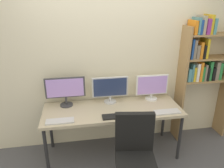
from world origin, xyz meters
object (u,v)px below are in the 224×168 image
object	(u,v)px
desk	(113,112)
computer_mouse	(132,115)
keyboard_center	(116,116)
bookshelf	(203,65)
keyboard_right	(167,112)
monitor_right	(152,86)
monitor_left	(65,90)
monitor_center	(110,89)
keyboard_left	(60,121)
office_chair	(135,164)

from	to	relation	value
desk	computer_mouse	distance (m)	0.34
desk	keyboard_center	bearing A→B (deg)	-90.00
bookshelf	keyboard_right	bearing A→B (deg)	-147.65
bookshelf	keyboard_right	size ratio (longest dim) A/B	5.61
desk	monitor_right	size ratio (longest dim) A/B	3.93
monitor_right	computer_mouse	xyz separation A→B (m)	(-0.42, -0.46, -0.19)
monitor_left	monitor_center	xyz separation A→B (m)	(0.63, 0.00, -0.03)
keyboard_left	bookshelf	bearing A→B (deg)	12.20
monitor_right	keyboard_left	world-z (taller)	monitor_right
desk	monitor_left	bearing A→B (deg)	161.47
bookshelf	computer_mouse	size ratio (longest dim) A/B	20.47
office_chair	monitor_left	size ratio (longest dim) A/B	1.80
monitor_left	office_chair	bearing A→B (deg)	-51.31
monitor_center	monitor_right	xyz separation A→B (m)	(0.63, -0.00, -0.01)
desk	keyboard_left	xyz separation A→B (m)	(-0.70, -0.23, 0.07)
bookshelf	office_chair	xyz separation A→B (m)	(-1.30, -0.97, -0.84)
bookshelf	monitor_right	xyz separation A→B (m)	(-0.80, -0.02, -0.29)
monitor_left	computer_mouse	size ratio (longest dim) A/B	5.73
office_chair	keyboard_left	size ratio (longest dim) A/B	2.85
monitor_center	keyboard_right	distance (m)	0.86
computer_mouse	monitor_center	bearing A→B (deg)	115.25
keyboard_right	monitor_left	bearing A→B (deg)	161.69
monitor_left	keyboard_left	xyz separation A→B (m)	(-0.07, -0.44, -0.23)
bookshelf	keyboard_right	world-z (taller)	bookshelf
monitor_right	keyboard_center	bearing A→B (deg)	-145.07
monitor_right	monitor_left	bearing A→B (deg)	180.00
desk	monitor_left	distance (m)	0.73
monitor_center	keyboard_left	world-z (taller)	monitor_center
office_chair	keyboard_center	bearing A→B (deg)	104.15
monitor_left	keyboard_right	world-z (taller)	monitor_left
desk	monitor_center	size ratio (longest dim) A/B	3.64
office_chair	monitor_right	bearing A→B (deg)	62.02
bookshelf	keyboard_center	xyz separation A→B (m)	(-1.43, -0.46, -0.49)
monitor_left	keyboard_left	distance (m)	0.51
bookshelf	keyboard_left	bearing A→B (deg)	-167.80
keyboard_right	keyboard_center	bearing A→B (deg)	180.00
monitor_center	computer_mouse	distance (m)	0.55
keyboard_left	desk	bearing A→B (deg)	18.11
monitor_left	keyboard_right	bearing A→B (deg)	-18.31
desk	monitor_center	distance (m)	0.34
keyboard_right	office_chair	bearing A→B (deg)	-138.52
monitor_left	computer_mouse	world-z (taller)	monitor_left
bookshelf	keyboard_center	size ratio (longest dim) A/B	5.68
monitor_right	computer_mouse	bearing A→B (deg)	-131.93
desk	office_chair	distance (m)	0.80
keyboard_right	computer_mouse	bearing A→B (deg)	-177.64
keyboard_right	computer_mouse	size ratio (longest dim) A/B	3.65
bookshelf	computer_mouse	xyz separation A→B (m)	(-1.21, -0.48, -0.48)
monitor_right	desk	bearing A→B (deg)	-161.47
keyboard_right	keyboard_left	bearing A→B (deg)	180.00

